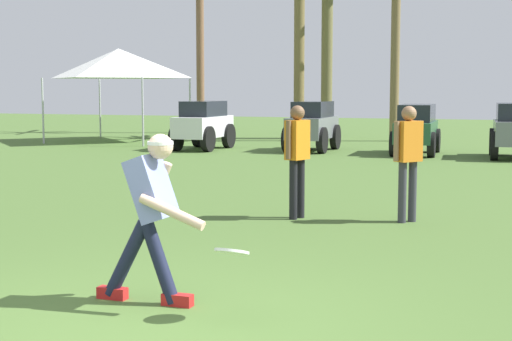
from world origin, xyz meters
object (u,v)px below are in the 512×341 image
at_px(frisbee_thrower, 151,209).
at_px(parked_car_slot_a, 203,124).
at_px(teammate_deep, 297,151).
at_px(palm_tree_far_left, 200,18).
at_px(palm_tree_right_of_centre, 327,24).
at_px(parked_car_slot_b, 312,125).
at_px(teammate_midfield, 408,152).
at_px(palm_tree_left_of_centre, 299,44).
at_px(event_tent, 119,63).
at_px(frisbee_in_flight, 232,251).
at_px(parked_car_slot_c, 416,127).
at_px(palm_tree_far_right, 396,11).

height_order(frisbee_thrower, parked_car_slot_a, frisbee_thrower).
xyz_separation_m(teammate_deep, palm_tree_far_left, (-9.19, 18.24, 3.53)).
xyz_separation_m(frisbee_thrower, palm_tree_right_of_centre, (-3.76, 21.20, 3.19)).
bearing_deg(parked_car_slot_b, frisbee_thrower, -79.85).
distance_m(teammate_midfield, palm_tree_left_of_centre, 17.07).
relative_size(teammate_midfield, event_tent, 0.42).
bearing_deg(event_tent, frisbee_in_flight, -58.76).
xyz_separation_m(frisbee_thrower, parked_car_slot_c, (0.13, 15.55, -0.08)).
relative_size(parked_car_slot_c, palm_tree_far_left, 0.33).
bearing_deg(palm_tree_right_of_centre, parked_car_slot_a, -110.01).
distance_m(frisbee_in_flight, parked_car_slot_c, 15.79).
distance_m(palm_tree_far_left, palm_tree_left_of_centre, 5.28).
distance_m(frisbee_thrower, palm_tree_far_right, 20.86).
bearing_deg(palm_tree_far_left, palm_tree_left_of_centre, -25.84).
bearing_deg(parked_car_slot_a, parked_car_slot_c, 3.31).
distance_m(parked_car_slot_b, parked_car_slot_c, 2.95).
bearing_deg(frisbee_thrower, frisbee_in_flight, -15.46).
distance_m(parked_car_slot_a, palm_tree_far_right, 7.93).
xyz_separation_m(frisbee_thrower, event_tent, (-9.92, 17.45, 1.78)).
distance_m(parked_car_slot_a, palm_tree_right_of_centre, 7.16).
relative_size(frisbee_thrower, palm_tree_left_of_centre, 0.25).
distance_m(palm_tree_right_of_centre, palm_tree_far_right, 2.61).
relative_size(teammate_deep, palm_tree_right_of_centre, 0.22).
relative_size(frisbee_in_flight, parked_car_slot_c, 0.12).
relative_size(frisbee_in_flight, palm_tree_far_right, 0.04).
xyz_separation_m(palm_tree_left_of_centre, event_tent, (-5.33, -3.05, -0.71)).
bearing_deg(teammate_deep, palm_tree_left_of_centre, 105.89).
height_order(teammate_midfield, palm_tree_right_of_centre, palm_tree_right_of_centre).
bearing_deg(teammate_deep, palm_tree_right_of_centre, 102.60).
height_order(frisbee_in_flight, parked_car_slot_a, parked_car_slot_a).
bearing_deg(parked_car_slot_b, palm_tree_far_left, 132.39).
relative_size(teammate_midfield, teammate_deep, 1.00).
height_order(palm_tree_right_of_centre, event_tent, palm_tree_right_of_centre).
distance_m(parked_car_slot_b, palm_tree_right_of_centre, 6.44).
relative_size(frisbee_in_flight, teammate_midfield, 0.19).
height_order(frisbee_thrower, palm_tree_far_right, palm_tree_far_right).
distance_m(teammate_midfield, palm_tree_far_right, 16.40).
bearing_deg(parked_car_slot_c, event_tent, 169.30).
bearing_deg(parked_car_slot_a, frisbee_thrower, -68.62).
bearing_deg(event_tent, palm_tree_right_of_centre, 31.37).
relative_size(parked_car_slot_a, parked_car_slot_c, 0.97).
distance_m(palm_tree_far_left, palm_tree_right_of_centre, 5.69).
relative_size(parked_car_slot_b, palm_tree_right_of_centre, 0.33).
bearing_deg(palm_tree_far_right, frisbee_thrower, -86.46).
distance_m(teammate_midfield, parked_car_slot_b, 11.82).
xyz_separation_m(palm_tree_right_of_centre, palm_tree_far_right, (2.50, -0.68, 0.31)).
bearing_deg(parked_car_slot_c, palm_tree_right_of_centre, 124.56).
bearing_deg(palm_tree_far_left, palm_tree_right_of_centre, -15.75).
relative_size(parked_car_slot_a, palm_tree_far_left, 0.32).
xyz_separation_m(palm_tree_right_of_centre, event_tent, (-6.15, -3.75, -1.41)).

